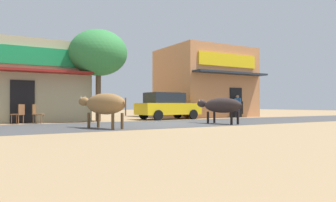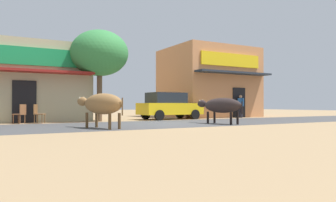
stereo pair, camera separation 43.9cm
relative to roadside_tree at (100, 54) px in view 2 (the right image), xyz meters
The scene contains 11 objects.
ground 5.66m from the roadside_tree, 53.77° to the right, with size 80.00×80.00×0.00m, color #9E7F58.
asphalt_road 5.66m from the roadside_tree, 53.77° to the right, with size 72.00×5.52×0.00m, color #444445.
storefront_left_cafe 5.16m from the roadside_tree, 142.28° to the left, with size 7.33×6.23×4.25m.
storefront_right_club 9.93m from the roadside_tree, 17.82° to the left, with size 6.30×6.23×5.14m.
roadside_tree is the anchor object (origin of this frame).
parked_hatchback_car 5.30m from the roadside_tree, ahead, with size 4.07×2.04×1.64m.
cow_near_brown 5.89m from the roadside_tree, 105.39° to the right, with size 1.43×2.54×1.33m.
cow_far_dark 7.17m from the roadside_tree, 48.54° to the right, with size 1.06×2.74×1.22m.
pedestrian_by_shop 10.36m from the roadside_tree, ahead, with size 0.48×0.61×1.57m.
cafe_chair_near_tree 4.46m from the roadside_tree, behind, with size 0.59×0.59×0.92m.
cafe_chair_by_doorway 5.02m from the roadside_tree, behind, with size 0.62×0.62×0.92m.
Camera 2 is at (-7.42, -13.14, 0.90)m, focal length 33.52 mm.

